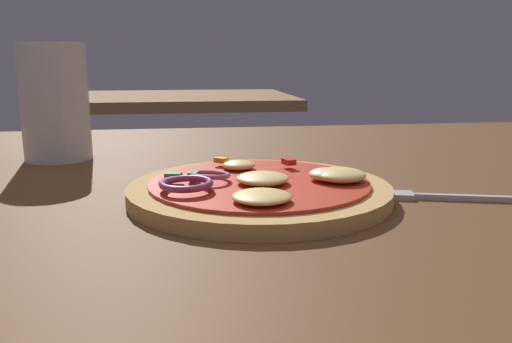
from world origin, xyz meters
name	(u,v)px	position (x,y,z in m)	size (l,w,h in m)	color
dining_table	(287,229)	(0.00, 0.00, 0.02)	(1.17, 1.05, 0.03)	brown
pizza	(261,189)	(-0.02, 0.03, 0.04)	(0.23, 0.23, 0.03)	tan
fork	(439,197)	(0.14, 0.01, 0.04)	(0.16, 0.06, 0.01)	silver
beer_glass	(55,109)	(-0.23, 0.25, 0.09)	(0.08, 0.08, 0.14)	silver
background_table	(177,100)	(-0.09, 1.41, 0.02)	(0.77, 0.58, 0.03)	brown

